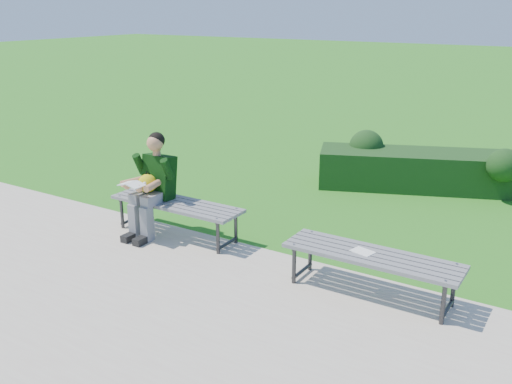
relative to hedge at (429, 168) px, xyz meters
The scene contains 7 objects.
ground 3.62m from the hedge, 101.24° to the right, with size 80.00×80.00×0.00m.
walkway 5.34m from the hedge, 97.57° to the right, with size 30.00×3.50×0.02m.
hedge is the anchor object (origin of this frame).
bench_left 4.33m from the hedge, 119.69° to the right, with size 1.80×0.50×0.46m.
bench_right 3.99m from the hedge, 82.18° to the right, with size 1.80×0.50×0.46m.
seated_boy 4.58m from the hedge, 122.38° to the right, with size 0.56×0.76×1.31m.
paper_sheet 3.98m from the hedge, 83.61° to the right, with size 0.25×0.21×0.01m.
Camera 1 is at (3.03, -5.47, 2.85)m, focal length 40.00 mm.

